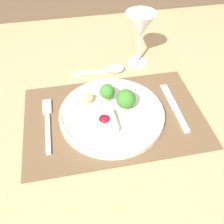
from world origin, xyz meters
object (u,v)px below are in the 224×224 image
object	(u,v)px
knife	(176,110)
dinner_plate	(112,113)
spoon	(112,69)
fork	(48,121)
wine_glass_near	(140,27)

from	to	relation	value
knife	dinner_plate	bearing A→B (deg)	175.68
spoon	knife	bearing A→B (deg)	-56.01
dinner_plate	fork	bearing A→B (deg)	174.81
knife	wine_glass_near	distance (m)	0.28
knife	wine_glass_near	bearing A→B (deg)	100.28
dinner_plate	fork	world-z (taller)	dinner_plate
spoon	wine_glass_near	world-z (taller)	wine_glass_near
knife	fork	bearing A→B (deg)	175.08
dinner_plate	wine_glass_near	bearing A→B (deg)	60.15
knife	spoon	world-z (taller)	spoon
knife	wine_glass_near	xyz separation A→B (m)	(-0.05, 0.24, 0.13)
fork	knife	size ratio (longest dim) A/B	1.00
fork	knife	xyz separation A→B (m)	(0.35, -0.03, 0.00)
dinner_plate	fork	distance (m)	0.17
fork	wine_glass_near	world-z (taller)	wine_glass_near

